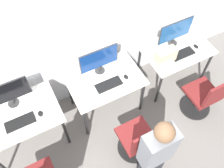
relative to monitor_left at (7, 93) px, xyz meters
The scene contains 18 objects.
ground_plane 1.67m from the monitor_left, 24.24° to the right, with size 20.00×20.00×0.00m, color slate.
wall_back 1.32m from the monitor_left, 12.21° to the left, with size 12.00×0.05×2.80m.
desk_left 0.39m from the monitor_left, 90.00° to the right, with size 1.03×0.69×0.75m.
monitor_left is the anchor object (origin of this frame).
keyboard_left 0.39m from the monitor_left, 90.00° to the right, with size 0.37×0.15×0.02m.
mouse_left 0.47m from the monitor_left, 50.82° to the right, with size 0.06×0.09×0.03m.
desk_center 1.29m from the monitor_left, ahead, with size 1.03×0.69×0.75m.
monitor_center 1.23m from the monitor_left, ahead, with size 0.56×0.15×0.43m.
keyboard_center 1.29m from the monitor_left, 14.44° to the right, with size 0.37×0.15×0.02m.
mouse_center 1.55m from the monitor_left, 11.85° to the right, with size 0.06×0.09×0.03m.
office_chair_center 1.78m from the monitor_left, 40.15° to the right, with size 0.48×0.48×0.90m.
person_center 1.90m from the monitor_left, 49.39° to the right, with size 0.36×0.20×1.55m.
desk_right 2.49m from the monitor_left, ahead, with size 1.03×0.69×0.75m.
monitor_right 2.46m from the monitor_left, ahead, with size 0.56×0.15×0.43m.
keyboard_right 2.49m from the monitor_left, ahead, with size 0.37×0.15×0.02m.
mouse_right 2.75m from the monitor_left, ahead, with size 0.06×0.09×0.03m.
office_chair_right 2.74m from the monitor_left, 20.71° to the right, with size 0.48×0.48×0.90m.
handbag 2.17m from the monitor_left, ahead, with size 0.30×0.18×0.25m.
Camera 1 is at (-0.84, -1.48, 3.57)m, focal length 40.00 mm.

